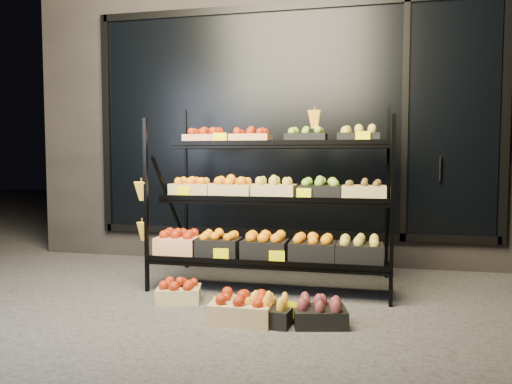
% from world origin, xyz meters
% --- Properties ---
extents(ground, '(24.00, 24.00, 0.00)m').
position_xyz_m(ground, '(0.00, 0.00, 0.00)').
color(ground, '#514F4C').
rests_on(ground, ground).
extents(building, '(6.00, 2.08, 3.50)m').
position_xyz_m(building, '(0.00, 2.59, 1.75)').
color(building, '#2D2826').
rests_on(building, ground).
extents(display_rack, '(2.18, 1.02, 1.72)m').
position_xyz_m(display_rack, '(-0.01, 0.60, 0.79)').
color(display_rack, black).
rests_on(display_rack, ground).
extents(tag_floor_a, '(0.13, 0.01, 0.12)m').
position_xyz_m(tag_floor_a, '(-0.18, -0.40, 0.06)').
color(tag_floor_a, '#FFF900').
rests_on(tag_floor_a, ground).
extents(tag_floor_b, '(0.13, 0.01, 0.12)m').
position_xyz_m(tag_floor_b, '(0.31, -0.40, 0.06)').
color(tag_floor_b, '#FFF900').
rests_on(tag_floor_b, ground).
extents(floor_crate_left, '(0.40, 0.33, 0.18)m').
position_xyz_m(floor_crate_left, '(-0.64, -0.05, 0.09)').
color(floor_crate_left, tan).
rests_on(floor_crate_left, ground).
extents(floor_crate_midleft, '(0.40, 0.32, 0.19)m').
position_xyz_m(floor_crate_midleft, '(0.16, -0.41, 0.09)').
color(floor_crate_midleft, black).
rests_on(floor_crate_midleft, ground).
extents(floor_crate_midright, '(0.44, 0.32, 0.21)m').
position_xyz_m(floor_crate_midright, '(-0.02, -0.42, 0.10)').
color(floor_crate_midright, tan).
rests_on(floor_crate_midright, ground).
extents(floor_crate_right, '(0.41, 0.34, 0.19)m').
position_xyz_m(floor_crate_right, '(0.52, -0.38, 0.09)').
color(floor_crate_right, black).
rests_on(floor_crate_right, ground).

